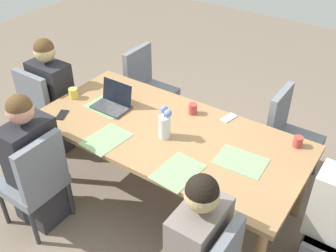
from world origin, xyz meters
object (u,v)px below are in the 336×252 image
object	(u,v)px
laptop_head_left_right_near	(113,102)
phone_black	(62,115)
person_head_left_right_near	(54,101)
coffee_mug_near_right	(73,93)
dining_table	(168,138)
chair_head_left_right_near	(45,105)
flower_vase	(165,123)
person_near_left_mid	(35,168)
phone_silver	(229,118)
chair_near_left_mid	(36,178)
chair_far_right_mid	(147,85)
coffee_mug_near_left	(193,109)
chair_far_right_far	(288,133)
coffee_mug_centre_left	(298,142)

from	to	relation	value
laptop_head_left_right_near	phone_black	size ratio (longest dim) A/B	2.13
person_head_left_right_near	coffee_mug_near_right	world-z (taller)	person_head_left_right_near
dining_table	phone_black	world-z (taller)	phone_black
chair_head_left_right_near	laptop_head_left_right_near	xyz separation A→B (m)	(0.84, 0.10, 0.28)
flower_vase	laptop_head_left_right_near	xyz separation A→B (m)	(-0.63, 0.11, -0.09)
person_near_left_mid	phone_silver	size ratio (longest dim) A/B	7.97
laptop_head_left_right_near	dining_table	bearing A→B (deg)	-2.70
chair_near_left_mid	person_near_left_mid	size ratio (longest dim) A/B	0.75
person_head_left_right_near	chair_far_right_mid	world-z (taller)	person_head_left_right_near
person_head_left_right_near	flower_vase	size ratio (longest dim) A/B	4.14
chair_near_left_mid	laptop_head_left_right_near	world-z (taller)	laptop_head_left_right_near
chair_head_left_right_near	phone_silver	world-z (taller)	chair_head_left_right_near
coffee_mug_near_right	dining_table	bearing A→B (deg)	3.35
dining_table	chair_head_left_right_near	bearing A→B (deg)	-177.13
chair_near_left_mid	laptop_head_left_right_near	bearing A→B (deg)	85.46
person_near_left_mid	chair_far_right_mid	xyz separation A→B (m)	(-0.10, 1.61, -0.03)
chair_near_left_mid	flower_vase	bearing A→B (deg)	47.46
dining_table	laptop_head_left_right_near	bearing A→B (deg)	177.30
coffee_mug_near_left	phone_silver	world-z (taller)	coffee_mug_near_left
chair_near_left_mid	chair_far_right_far	bearing A→B (deg)	50.12
person_head_left_right_near	flower_vase	world-z (taller)	person_head_left_right_near
chair_far_right_mid	person_near_left_mid	bearing A→B (deg)	-86.53
coffee_mug_near_left	phone_silver	bearing A→B (deg)	20.63
chair_head_left_right_near	laptop_head_left_right_near	size ratio (longest dim) A/B	2.81
laptop_head_left_right_near	chair_far_right_far	bearing A→B (deg)	31.48
person_head_left_right_near	laptop_head_left_right_near	bearing A→B (deg)	1.93
chair_near_left_mid	coffee_mug_near_right	distance (m)	0.89
person_head_left_right_near	coffee_mug_centre_left	xyz separation A→B (m)	(2.31, 0.40, 0.25)
chair_far_right_mid	coffee_mug_centre_left	world-z (taller)	chair_far_right_mid
chair_near_left_mid	chair_head_left_right_near	size ratio (longest dim) A/B	1.00
laptop_head_left_right_near	chair_far_right_mid	bearing A→B (deg)	106.70
person_head_left_right_near	chair_far_right_mid	xyz separation A→B (m)	(0.54, 0.83, -0.03)
chair_head_left_right_near	chair_far_right_far	size ratio (longest dim) A/B	1.00
laptop_head_left_right_near	chair_head_left_right_near	bearing A→B (deg)	-173.13
laptop_head_left_right_near	person_head_left_right_near	bearing A→B (deg)	-178.07
chair_far_right_mid	phone_black	size ratio (longest dim) A/B	6.00
chair_far_right_far	chair_near_left_mid	bearing A→B (deg)	-129.88
flower_vase	phone_black	distance (m)	0.95
chair_far_right_far	coffee_mug_centre_left	xyz separation A→B (m)	(0.19, -0.45, 0.27)
person_near_left_mid	coffee_mug_centre_left	distance (m)	2.07
chair_near_left_mid	phone_silver	size ratio (longest dim) A/B	6.00
dining_table	chair_far_right_far	xyz separation A→B (m)	(0.74, 0.85, -0.16)
chair_far_right_far	phone_silver	xyz separation A→B (m)	(-0.41, -0.40, 0.23)
person_near_left_mid	chair_head_left_right_near	distance (m)	0.99
flower_vase	person_near_left_mid	bearing A→B (deg)	-137.79
person_head_left_right_near	coffee_mug_near_left	size ratio (longest dim) A/B	12.88
coffee_mug_centre_left	chair_far_right_mid	bearing A→B (deg)	166.27
coffee_mug_near_left	coffee_mug_centre_left	world-z (taller)	coffee_mug_near_left
chair_far_right_far	coffee_mug_near_right	distance (m)	1.98
phone_black	coffee_mug_centre_left	bearing A→B (deg)	-93.75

